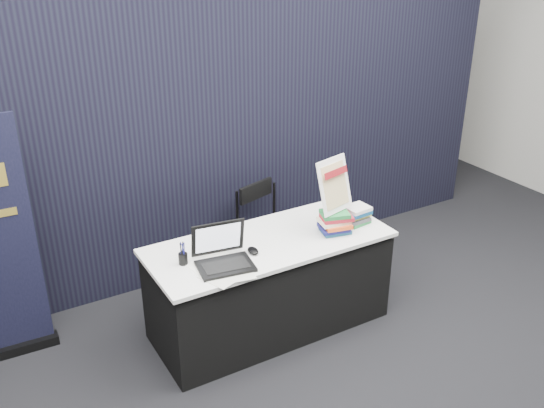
{
  "coord_description": "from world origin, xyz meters",
  "views": [
    {
      "loc": [
        -1.94,
        -2.81,
        2.86
      ],
      "look_at": [
        0.02,
        0.55,
        1.04
      ],
      "focal_mm": 40.0,
      "sensor_mm": 36.0,
      "label": 1
    }
  ],
  "objects_px": {
    "laptop": "(222,256)",
    "stacking_chair": "(264,229)",
    "book_stack_tall": "(335,222)",
    "book_stack_short": "(355,215)",
    "info_sign": "(335,186)",
    "display_table": "(270,284)"
  },
  "relations": [
    {
      "from": "display_table",
      "to": "book_stack_tall",
      "type": "height_order",
      "value": "book_stack_tall"
    },
    {
      "from": "laptop",
      "to": "book_stack_short",
      "type": "height_order",
      "value": "laptop"
    },
    {
      "from": "laptop",
      "to": "book_stack_short",
      "type": "bearing_deg",
      "value": 10.99
    },
    {
      "from": "laptop",
      "to": "info_sign",
      "type": "relative_size",
      "value": 0.98
    },
    {
      "from": "laptop",
      "to": "book_stack_tall",
      "type": "bearing_deg",
      "value": 8.43
    },
    {
      "from": "book_stack_short",
      "to": "stacking_chair",
      "type": "distance_m",
      "value": 0.9
    },
    {
      "from": "stacking_chair",
      "to": "book_stack_tall",
      "type": "bearing_deg",
      "value": -94.44
    },
    {
      "from": "book_stack_short",
      "to": "stacking_chair",
      "type": "height_order",
      "value": "book_stack_short"
    },
    {
      "from": "laptop",
      "to": "book_stack_tall",
      "type": "distance_m",
      "value": 0.93
    },
    {
      "from": "laptop",
      "to": "book_stack_short",
      "type": "xyz_separation_m",
      "value": [
        1.16,
        0.04,
        0.01
      ]
    },
    {
      "from": "laptop",
      "to": "stacking_chair",
      "type": "distance_m",
      "value": 1.14
    },
    {
      "from": "display_table",
      "to": "laptop",
      "type": "xyz_separation_m",
      "value": [
        -0.45,
        -0.13,
        0.44
      ]
    },
    {
      "from": "laptop",
      "to": "display_table",
      "type": "bearing_deg",
      "value": 25.0
    },
    {
      "from": "display_table",
      "to": "laptop",
      "type": "distance_m",
      "value": 0.64
    },
    {
      "from": "display_table",
      "to": "book_stack_short",
      "type": "relative_size",
      "value": 8.73
    },
    {
      "from": "laptop",
      "to": "book_stack_tall",
      "type": "xyz_separation_m",
      "value": [
        0.93,
        -0.01,
        0.02
      ]
    },
    {
      "from": "book_stack_tall",
      "to": "display_table",
      "type": "bearing_deg",
      "value": 164.33
    },
    {
      "from": "laptop",
      "to": "info_sign",
      "type": "xyz_separation_m",
      "value": [
        0.93,
        0.02,
        0.3
      ]
    },
    {
      "from": "laptop",
      "to": "stacking_chair",
      "type": "relative_size",
      "value": 0.48
    },
    {
      "from": "book_stack_tall",
      "to": "info_sign",
      "type": "distance_m",
      "value": 0.28
    },
    {
      "from": "info_sign",
      "to": "stacking_chair",
      "type": "xyz_separation_m",
      "value": [
        -0.16,
        0.75,
        -0.65
      ]
    },
    {
      "from": "info_sign",
      "to": "book_stack_tall",
      "type": "bearing_deg",
      "value": -104.16
    }
  ]
}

